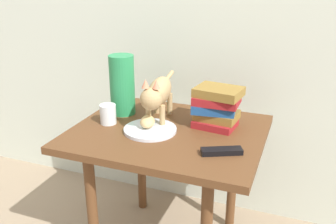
{
  "coord_description": "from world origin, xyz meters",
  "views": [
    {
      "loc": [
        0.51,
        -1.34,
        1.23
      ],
      "look_at": [
        0.0,
        0.0,
        0.68
      ],
      "focal_mm": 40.17,
      "sensor_mm": 36.0,
      "label": 1
    }
  ],
  "objects_px": {
    "green_vase": "(122,85)",
    "tv_remote": "(222,151)",
    "bread_roll": "(148,122)",
    "cat": "(158,93)",
    "candle_jar": "(108,115)",
    "book_stack": "(216,106)",
    "side_table": "(168,147)",
    "plate": "(150,130)"
  },
  "relations": [
    {
      "from": "book_stack",
      "to": "green_vase",
      "type": "relative_size",
      "value": 0.78
    },
    {
      "from": "bread_roll",
      "to": "plate",
      "type": "bearing_deg",
      "value": -14.65
    },
    {
      "from": "side_table",
      "to": "green_vase",
      "type": "relative_size",
      "value": 2.88
    },
    {
      "from": "green_vase",
      "to": "plate",
      "type": "bearing_deg",
      "value": -36.36
    },
    {
      "from": "plate",
      "to": "green_vase",
      "type": "height_order",
      "value": "green_vase"
    },
    {
      "from": "bread_roll",
      "to": "cat",
      "type": "relative_size",
      "value": 0.17
    },
    {
      "from": "book_stack",
      "to": "tv_remote",
      "type": "xyz_separation_m",
      "value": [
        0.08,
        -0.24,
        -0.08
      ]
    },
    {
      "from": "candle_jar",
      "to": "plate",
      "type": "bearing_deg",
      "value": -3.85
    },
    {
      "from": "cat",
      "to": "green_vase",
      "type": "bearing_deg",
      "value": 167.81
    },
    {
      "from": "side_table",
      "to": "book_stack",
      "type": "bearing_deg",
      "value": 32.58
    },
    {
      "from": "cat",
      "to": "book_stack",
      "type": "distance_m",
      "value": 0.25
    },
    {
      "from": "book_stack",
      "to": "tv_remote",
      "type": "height_order",
      "value": "book_stack"
    },
    {
      "from": "bread_roll",
      "to": "green_vase",
      "type": "height_order",
      "value": "green_vase"
    },
    {
      "from": "plate",
      "to": "tv_remote",
      "type": "height_order",
      "value": "tv_remote"
    },
    {
      "from": "bread_roll",
      "to": "book_stack",
      "type": "relative_size",
      "value": 0.37
    },
    {
      "from": "bread_roll",
      "to": "book_stack",
      "type": "height_order",
      "value": "book_stack"
    },
    {
      "from": "book_stack",
      "to": "tv_remote",
      "type": "bearing_deg",
      "value": -70.93
    },
    {
      "from": "cat",
      "to": "candle_jar",
      "type": "distance_m",
      "value": 0.24
    },
    {
      "from": "green_vase",
      "to": "book_stack",
      "type": "bearing_deg",
      "value": 0.61
    },
    {
      "from": "cat",
      "to": "book_stack",
      "type": "bearing_deg",
      "value": 10.7
    },
    {
      "from": "plate",
      "to": "candle_jar",
      "type": "bearing_deg",
      "value": 176.15
    },
    {
      "from": "plate",
      "to": "candle_jar",
      "type": "height_order",
      "value": "candle_jar"
    },
    {
      "from": "tv_remote",
      "to": "green_vase",
      "type": "bearing_deg",
      "value": 129.82
    },
    {
      "from": "side_table",
      "to": "cat",
      "type": "xyz_separation_m",
      "value": [
        -0.07,
        0.07,
        0.21
      ]
    },
    {
      "from": "cat",
      "to": "candle_jar",
      "type": "xyz_separation_m",
      "value": [
        -0.2,
        -0.09,
        -0.09
      ]
    },
    {
      "from": "green_vase",
      "to": "tv_remote",
      "type": "distance_m",
      "value": 0.59
    },
    {
      "from": "candle_jar",
      "to": "tv_remote",
      "type": "bearing_deg",
      "value": -11.26
    },
    {
      "from": "bread_roll",
      "to": "cat",
      "type": "xyz_separation_m",
      "value": [
        0.01,
        0.1,
        0.09
      ]
    },
    {
      "from": "side_table",
      "to": "tv_remote",
      "type": "height_order",
      "value": "tv_remote"
    },
    {
      "from": "side_table",
      "to": "plate",
      "type": "bearing_deg",
      "value": -148.53
    },
    {
      "from": "cat",
      "to": "green_vase",
      "type": "relative_size",
      "value": 1.74
    },
    {
      "from": "plate",
      "to": "cat",
      "type": "relative_size",
      "value": 0.46
    },
    {
      "from": "side_table",
      "to": "book_stack",
      "type": "height_order",
      "value": "book_stack"
    },
    {
      "from": "bread_roll",
      "to": "green_vase",
      "type": "distance_m",
      "value": 0.25
    },
    {
      "from": "candle_jar",
      "to": "side_table",
      "type": "bearing_deg",
      "value": 5.47
    },
    {
      "from": "cat",
      "to": "tv_remote",
      "type": "distance_m",
      "value": 0.4
    },
    {
      "from": "green_vase",
      "to": "tv_remote",
      "type": "bearing_deg",
      "value": -24.47
    },
    {
      "from": "side_table",
      "to": "candle_jar",
      "type": "distance_m",
      "value": 0.29
    },
    {
      "from": "side_table",
      "to": "plate",
      "type": "relative_size",
      "value": 3.58
    },
    {
      "from": "side_table",
      "to": "tv_remote",
      "type": "xyz_separation_m",
      "value": [
        0.26,
        -0.13,
        0.09
      ]
    },
    {
      "from": "side_table",
      "to": "cat",
      "type": "bearing_deg",
      "value": 136.94
    },
    {
      "from": "candle_jar",
      "to": "tv_remote",
      "type": "xyz_separation_m",
      "value": [
        0.53,
        -0.1,
        -0.03
      ]
    }
  ]
}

